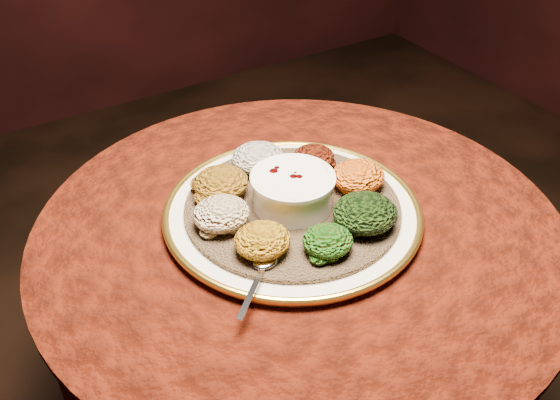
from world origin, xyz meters
TOP-DOWN VIEW (x-y plane):
  - table at (0.00, 0.00)m, footprint 0.96×0.96m
  - platter at (-0.00, 0.02)m, footprint 0.47×0.47m
  - injera at (-0.00, 0.02)m, footprint 0.44×0.44m
  - stew_bowl at (-0.00, 0.02)m, footprint 0.15×0.15m
  - spoon at (-0.13, -0.10)m, footprint 0.12×0.10m
  - portion_ayib at (0.00, 0.16)m, footprint 0.10×0.10m
  - portion_kitfo at (0.10, 0.11)m, footprint 0.08×0.08m
  - portion_tikil at (0.13, 0.01)m, footprint 0.10×0.10m
  - portion_gomen at (0.07, -0.09)m, footprint 0.11×0.11m
  - portion_mixveg at (-0.02, -0.11)m, footprint 0.08×0.08m
  - portion_kik at (-0.11, -0.06)m, footprint 0.09×0.09m
  - portion_timatim at (-0.14, 0.04)m, footprint 0.10×0.09m
  - portion_shiro at (-0.09, 0.12)m, footprint 0.10×0.10m

SIDE VIEW (x-z plane):
  - table at x=0.00m, z-range 0.19..0.92m
  - platter at x=0.00m, z-range 0.73..0.76m
  - injera at x=0.00m, z-range 0.75..0.76m
  - spoon at x=-0.13m, z-range 0.76..0.77m
  - portion_kitfo at x=0.10m, z-range 0.76..0.80m
  - portion_mixveg at x=-0.02m, z-range 0.76..0.80m
  - portion_kik at x=-0.11m, z-range 0.76..0.81m
  - portion_timatim at x=-0.14m, z-range 0.76..0.81m
  - portion_tikil at x=0.13m, z-range 0.76..0.81m
  - portion_shiro at x=-0.09m, z-range 0.76..0.81m
  - portion_ayib at x=0.00m, z-range 0.76..0.81m
  - portion_gomen at x=0.07m, z-range 0.76..0.82m
  - stew_bowl at x=0.00m, z-range 0.77..0.83m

